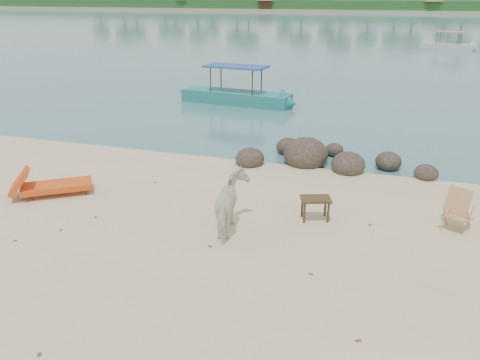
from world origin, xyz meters
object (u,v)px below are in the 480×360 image
object	(u,v)px
cow	(232,205)
boat_near	(236,72)
lounge_chair	(56,183)
deck_chair	(458,212)
side_table	(315,210)
boulders	(318,158)

from	to	relation	value
cow	boat_near	size ratio (longest dim) A/B	0.25
lounge_chair	deck_chair	xyz separation A→B (m)	(10.26, 0.99, 0.12)
deck_chair	side_table	bearing A→B (deg)	-144.23
cow	side_table	distance (m)	2.12
deck_chair	boat_near	world-z (taller)	boat_near
cow	deck_chair	world-z (taller)	cow
boulders	lounge_chair	bearing A→B (deg)	-144.71
side_table	lounge_chair	bearing A→B (deg)	165.27
boulders	deck_chair	world-z (taller)	deck_chair
cow	deck_chair	distance (m)	5.25
cow	side_table	world-z (taller)	cow
boulders	cow	bearing A→B (deg)	-103.48
boulders	boat_near	distance (m)	9.61
boulders	lounge_chair	distance (m)	7.98
deck_chair	boat_near	size ratio (longest dim) A/B	0.15
lounge_chair	cow	bearing A→B (deg)	-40.77
cow	side_table	xyz separation A→B (m)	(1.76, 1.12, -0.39)
boulders	side_table	xyz separation A→B (m)	(0.51, -4.09, 0.09)
cow	boat_near	world-z (taller)	boat_near
boulders	deck_chair	bearing A→B (deg)	-43.97
deck_chair	boulders	bearing A→B (deg)	163.61
lounge_chair	boat_near	xyz separation A→B (m)	(1.21, 12.52, 1.18)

